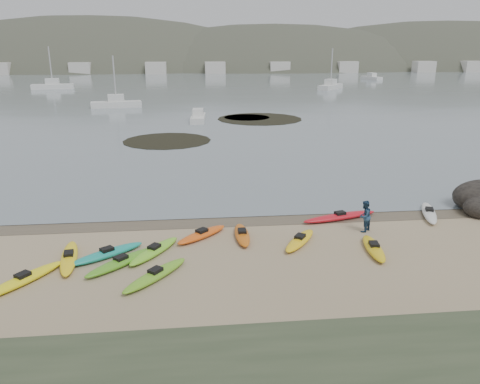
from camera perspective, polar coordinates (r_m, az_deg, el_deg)
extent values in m
plane|color=tan|center=(26.19, 0.00, -3.13)|extent=(600.00, 600.00, 0.00)
plane|color=brown|center=(25.91, 0.07, -3.36)|extent=(60.00, 60.00, 0.00)
plane|color=slate|center=(324.55, -5.68, 15.63)|extent=(1200.00, 1200.00, 0.00)
ellipsoid|color=yellow|center=(21.08, -24.90, -9.65)|extent=(2.81, 3.53, 0.34)
ellipsoid|color=yellow|center=(22.33, -20.11, -7.54)|extent=(1.27, 3.80, 0.34)
ellipsoid|color=#56A921|center=(21.25, -14.29, -8.27)|extent=(3.08, 3.18, 0.34)
ellipsoid|color=silver|center=(28.50, 22.05, -2.37)|extent=(1.93, 3.70, 0.34)
ellipsoid|color=teal|center=(22.23, -15.88, -7.23)|extent=(3.31, 2.73, 0.34)
ellipsoid|color=#6DB624|center=(19.83, -10.25, -9.92)|extent=(2.86, 3.32, 0.34)
ellipsoid|color=red|center=(26.43, 12.08, -2.95)|extent=(4.60, 1.92, 0.34)
ellipsoid|color=#EC5914|center=(23.53, -4.67, -5.18)|extent=(2.82, 2.67, 0.34)
ellipsoid|color=yellow|center=(22.95, 7.31, -5.87)|extent=(2.34, 2.95, 0.34)
ellipsoid|color=yellow|center=(22.79, 15.99, -6.61)|extent=(1.05, 3.13, 0.34)
ellipsoid|color=#7BD52A|center=(22.02, -10.38, -7.06)|extent=(2.49, 3.33, 0.34)
ellipsoid|color=#D06112|center=(23.41, 0.26, -5.25)|extent=(0.71, 2.97, 0.34)
imported|color=navy|center=(24.84, 14.94, -2.87)|extent=(1.02, 1.00, 1.66)
cylinder|color=black|center=(48.08, -8.88, 6.18)|extent=(8.84, 8.84, 0.04)
cylinder|color=black|center=(62.28, 2.41, 8.89)|extent=(11.09, 11.09, 0.04)
cylinder|color=black|center=(63.42, 0.83, 9.05)|extent=(6.14, 6.14, 0.04)
cube|color=silver|center=(76.73, -14.84, 10.32)|extent=(7.90, 3.39, 1.07)
cube|color=silver|center=(60.53, -5.12, 8.96)|extent=(2.07, 6.12, 0.84)
cube|color=silver|center=(108.27, 10.97, 12.49)|extent=(7.25, 8.15, 1.20)
cube|color=silver|center=(114.90, -21.85, 11.87)|extent=(9.24, 3.94, 1.25)
cube|color=silver|center=(143.03, 15.74, 13.24)|extent=(4.13, 7.72, 1.04)
ellipsoid|color=#384235|center=(225.12, -17.00, 9.66)|extent=(220.00, 120.00, 80.00)
ellipsoid|color=#384235|center=(219.04, 4.05, 10.88)|extent=(200.00, 110.00, 68.00)
ellipsoid|color=#384235|center=(257.03, 22.97, 10.13)|extent=(230.00, 130.00, 76.00)
cube|color=beige|center=(181.05, -27.22, 13.22)|extent=(7.00, 5.00, 4.00)
cube|color=beige|center=(174.09, -19.63, 14.01)|extent=(7.00, 5.00, 4.00)
cube|color=beige|center=(170.26, -11.51, 14.59)|extent=(7.00, 5.00, 4.00)
cube|color=beige|center=(169.77, -3.14, 14.89)|extent=(7.00, 5.00, 4.00)
cube|color=beige|center=(172.65, 5.12, 14.89)|extent=(7.00, 5.00, 4.00)
cube|color=beige|center=(178.73, 12.95, 14.62)|extent=(7.00, 5.00, 4.00)
cube|color=beige|center=(187.71, 20.12, 14.13)|extent=(7.00, 5.00, 4.00)
cube|color=beige|center=(199.19, 26.53, 13.52)|extent=(7.00, 5.00, 4.00)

